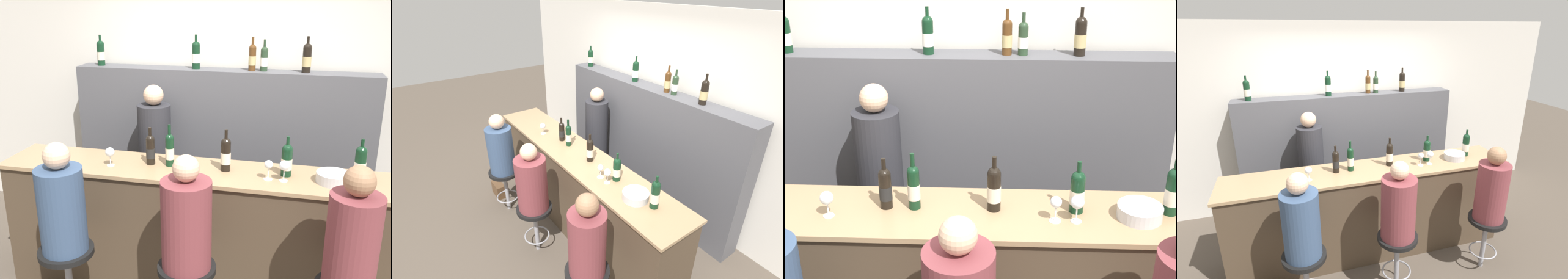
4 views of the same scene
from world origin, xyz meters
The scene contains 25 objects.
ground_plane centered at (0.00, 0.00, 0.00)m, with size 16.00×16.00×0.00m, color #4C4238.
wall_back centered at (0.00, 1.58, 1.30)m, with size 6.40×0.05×2.60m.
bar_counter centered at (0.00, 0.25, 0.53)m, with size 3.12×0.55×1.06m.
back_bar_cabinet centered at (0.00, 1.35, 0.83)m, with size 2.93×0.28×1.66m.
wine_bottle_counter_0 centered at (-0.38, 0.29, 1.19)m, with size 0.07×0.07×0.30m.
wine_bottle_counter_1 centered at (-0.22, 0.29, 1.20)m, with size 0.07×0.07×0.33m.
wine_bottle_counter_2 centered at (0.22, 0.29, 1.20)m, with size 0.08×0.08×0.32m.
wine_bottle_counter_3 centered at (0.67, 0.29, 1.19)m, with size 0.08×0.08×0.30m.
wine_bottle_counter_4 centered at (1.18, 0.29, 1.20)m, with size 0.08×0.08×0.32m.
wine_bottle_backbar_0 centered at (-1.25, 1.35, 1.79)m, with size 0.08×0.08×0.30m.
wine_bottle_backbar_1 centered at (-0.26, 1.35, 1.80)m, with size 0.08×0.08×0.32m.
wine_bottle_backbar_2 centered at (0.28, 1.35, 1.79)m, with size 0.07×0.07×0.31m.
wine_bottle_backbar_3 centered at (0.39, 1.35, 1.78)m, with size 0.07×0.07×0.29m.
wine_bottle_backbar_4 centered at (0.78, 1.35, 1.80)m, with size 0.08×0.08×0.33m.
wine_glass_0 centered at (-0.67, 0.18, 1.17)m, with size 0.07×0.07×0.15m.
wine_glass_1 centered at (0.55, 0.18, 1.17)m, with size 0.06×0.06×0.15m.
wine_glass_2 centered at (0.66, 0.18, 1.18)m, with size 0.07×0.07×0.16m.
metal_bowl centered at (1.01, 0.24, 1.10)m, with size 0.24×0.24×0.07m.
bar_stool_left centered at (-0.80, -0.36, 0.49)m, with size 0.39×0.39×0.62m.
guest_seated_left centered at (-0.80, -0.36, 0.96)m, with size 0.32×0.32×0.79m.
bar_stool_middle centered at (0.08, -0.36, 0.49)m, with size 0.39×0.39×0.62m.
guest_seated_middle centered at (0.08, -0.36, 0.96)m, with size 0.33×0.33×0.78m.
guest_seated_right centered at (1.09, -0.36, 0.97)m, with size 0.31×0.31×0.80m.
bartender centered at (-0.57, 0.98, 0.72)m, with size 0.31×0.31×1.56m.
handbag centered at (-1.18, -0.36, 0.10)m, with size 0.26×0.12×0.20m.
Camera 2 is at (2.57, -1.40, 2.82)m, focal length 28.00 mm.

